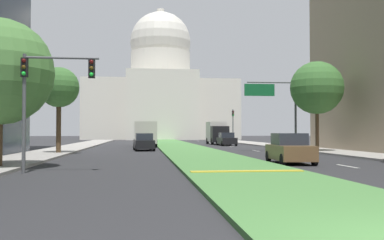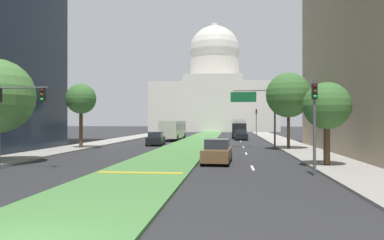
{
  "view_description": "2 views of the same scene",
  "coord_description": "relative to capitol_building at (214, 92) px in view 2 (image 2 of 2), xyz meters",
  "views": [
    {
      "loc": [
        -4.34,
        -6.14,
        1.81
      ],
      "look_at": [
        2.37,
        53.51,
        3.38
      ],
      "focal_mm": 41.43,
      "sensor_mm": 36.0,
      "label": 1
    },
    {
      "loc": [
        4.97,
        -7.86,
        3.02
      ],
      "look_at": [
        -2.34,
        60.27,
        3.11
      ],
      "focal_mm": 34.62,
      "sensor_mm": 36.0,
      "label": 2
    }
  ],
  "objects": [
    {
      "name": "sidewalk_left",
      "position": [
        -11.96,
        -59.77,
        -11.39
      ],
      "size": [
        4.0,
        90.76,
        0.15
      ],
      "primitive_type": "cube",
      "color": "#9E9991",
      "rests_on": "ground_plane"
    },
    {
      "name": "traffic_light_near_right",
      "position": [
        9.46,
        -87.28,
        -8.15
      ],
      "size": [
        0.28,
        0.35,
        5.2
      ],
      "color": "#515456",
      "rests_on": "ground_plane"
    },
    {
      "name": "sedan_midblock",
      "position": [
        -4.2,
        -63.73,
        -10.69
      ],
      "size": [
        2.11,
        4.71,
        1.65
      ],
      "color": "black",
      "rests_on": "ground_plane"
    },
    {
      "name": "ground_plane",
      "position": [
        0.0,
        -49.69,
        -11.47
      ],
      "size": [
        260.0,
        260.0,
        0.0
      ],
      "primitive_type": "plane",
      "color": "#2B2B2D"
    },
    {
      "name": "sedan_distant",
      "position": [
        6.39,
        -50.32,
        -10.67
      ],
      "size": [
        2.1,
        4.19,
        1.69
      ],
      "color": "black",
      "rests_on": "ground_plane"
    },
    {
      "name": "city_bus",
      "position": [
        -3.95,
        -51.7,
        -9.7
      ],
      "size": [
        2.62,
        11.0,
        2.95
      ],
      "color": "beige",
      "rests_on": "ground_plane"
    },
    {
      "name": "traffic_light_far_right",
      "position": [
        9.46,
        -39.69,
        -8.15
      ],
      "size": [
        0.28,
        0.35,
        5.2
      ],
      "color": "#515456",
      "rests_on": "ground_plane"
    },
    {
      "name": "sidewalk_right",
      "position": [
        11.96,
        -59.77,
        -11.39
      ],
      "size": [
        4.0,
        90.76,
        0.15
      ],
      "primitive_type": "cube",
      "color": "#9E9991",
      "rests_on": "ground_plane"
    },
    {
      "name": "grass_median",
      "position": [
        0.0,
        -54.73,
        -11.4
      ],
      "size": [
        5.27,
        90.76,
        0.14
      ],
      "primitive_type": "cube",
      "color": "#4C8442",
      "rests_on": "ground_plane"
    },
    {
      "name": "capitol_building",
      "position": [
        0.0,
        0.0,
        0.0
      ],
      "size": [
        35.57,
        23.01,
        31.58
      ],
      "color": "silver",
      "rests_on": "ground_plane"
    },
    {
      "name": "box_truck_delivery",
      "position": [
        6.2,
        -44.14,
        -9.79
      ],
      "size": [
        2.4,
        6.4,
        3.2
      ],
      "color": "black",
      "rests_on": "ground_plane"
    },
    {
      "name": "street_tree_right_near",
      "position": [
        11.07,
        -83.36,
        -7.53
      ],
      "size": [
        3.04,
        3.04,
        5.5
      ],
      "color": "#4C3823",
      "rests_on": "ground_plane"
    },
    {
      "name": "lane_dashes_right",
      "position": [
        6.3,
        -55.08,
        -11.46
      ],
      "size": [
        0.16,
        64.41,
        0.01
      ],
      "color": "silver",
      "rests_on": "ground_plane"
    },
    {
      "name": "street_tree_right_mid",
      "position": [
        10.77,
        -69.24,
        -5.85
      ],
      "size": [
        4.6,
        4.6,
        7.93
      ],
      "color": "#4C3823",
      "rests_on": "ground_plane"
    },
    {
      "name": "traffic_light_near_left",
      "position": [
        -8.62,
        -86.35,
        -7.67
      ],
      "size": [
        3.34,
        0.35,
        5.2
      ],
      "color": "#515456",
      "rests_on": "ground_plane"
    },
    {
      "name": "sedan_lead_stopped",
      "position": [
        3.96,
        -81.96,
        -10.66
      ],
      "size": [
        2.13,
        4.3,
        1.71
      ],
      "color": "brown",
      "rests_on": "ground_plane"
    },
    {
      "name": "median_curb_nose",
      "position": [
        0.0,
        -88.16,
        -11.31
      ],
      "size": [
        4.75,
        0.5,
        0.04
      ],
      "primitive_type": "cube",
      "color": "gold",
      "rests_on": "grass_median"
    },
    {
      "name": "overhead_guide_sign",
      "position": [
        7.93,
        -66.98,
        -6.85
      ],
      "size": [
        4.9,
        0.2,
        6.5
      ],
      "color": "#515456",
      "rests_on": "ground_plane"
    },
    {
      "name": "street_tree_left_mid",
      "position": [
        -10.94,
        -70.2,
        -6.19
      ],
      "size": [
        3.2,
        3.2,
        6.93
      ],
      "color": "#4C3823",
      "rests_on": "ground_plane"
    }
  ]
}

